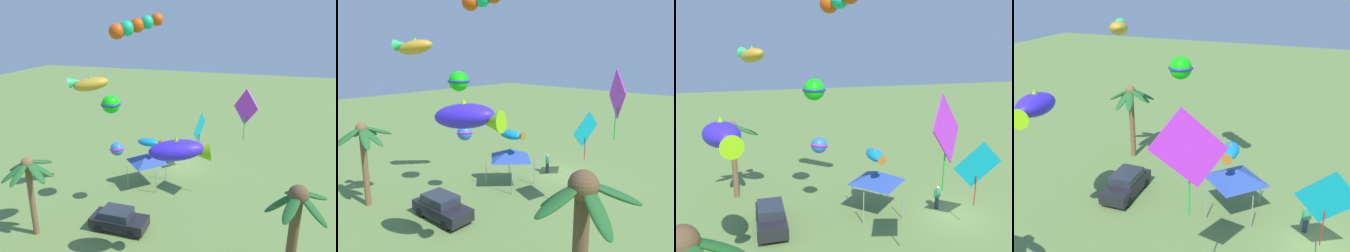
% 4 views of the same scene
% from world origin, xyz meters
% --- Properties ---
extents(ground_plane, '(120.00, 120.00, 0.00)m').
position_xyz_m(ground_plane, '(0.00, 0.00, 0.00)').
color(ground_plane, olive).
extents(palm_tree_0, '(3.39, 3.61, 5.61)m').
position_xyz_m(palm_tree_0, '(6.35, 13.61, 4.30)').
color(palm_tree_0, brown).
rests_on(palm_tree_0, ground).
extents(parked_car_0, '(3.93, 1.79, 1.51)m').
position_xyz_m(parked_car_0, '(1.21, 11.46, 0.75)').
color(parked_car_0, black).
rests_on(parked_car_0, ground).
extents(spectator_0, '(0.37, 0.51, 1.59)m').
position_xyz_m(spectator_0, '(1.20, 0.53, 0.81)').
color(spectator_0, '#2D3351').
rests_on(spectator_0, ground).
extents(festival_tent, '(2.86, 2.86, 2.85)m').
position_xyz_m(festival_tent, '(1.72, 4.62, 2.47)').
color(festival_tent, '#9E9EA3').
rests_on(festival_tent, ground).
extents(kite_diamond_0, '(0.51, 2.78, 3.92)m').
position_xyz_m(kite_diamond_0, '(-1.83, -0.18, 4.06)').
color(kite_diamond_0, '#0D9BB5').
extents(kite_fish_1, '(2.14, 1.07, 0.86)m').
position_xyz_m(kite_fish_1, '(1.31, 4.90, 4.07)').
color(kite_fish_1, '#118AD7').
extents(kite_fish_2, '(3.63, 2.29, 1.50)m').
position_xyz_m(kite_fish_2, '(-3.64, 13.41, 7.26)').
color(kite_fish_2, '#3823EB').
extents(kite_fish_4, '(2.58, 1.89, 1.12)m').
position_xyz_m(kite_fish_4, '(2.42, 12.04, 10.26)').
color(kite_fish_4, gold).
extents(kite_diamond_5, '(1.98, 2.27, 4.11)m').
position_xyz_m(kite_diamond_5, '(-6.30, 4.58, 7.58)').
color(kite_diamond_5, '#CD2EE3').
extents(kite_ball_6, '(1.57, 1.57, 1.02)m').
position_xyz_m(kite_ball_6, '(2.73, 8.20, 4.55)').
color(kite_ball_6, blue).
extents(kite_ball_7, '(2.07, 2.07, 1.33)m').
position_xyz_m(kite_ball_7, '(2.93, 8.42, 8.08)').
color(kite_ball_7, '#10E30F').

